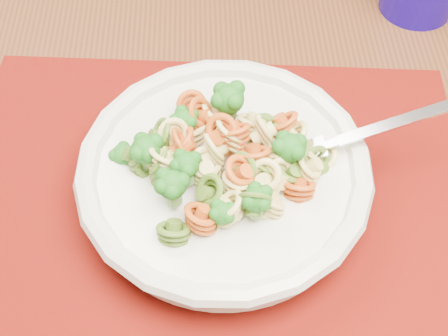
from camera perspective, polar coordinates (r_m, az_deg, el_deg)
name	(u,v)px	position (r m, az deg, el deg)	size (l,w,h in m)	color
dining_table	(162,173)	(0.72, -5.69, -0.46)	(1.56, 1.32, 0.73)	#502C16
placemat	(209,208)	(0.57, -1.35, -3.64)	(0.47, 0.37, 0.00)	#550F03
pasta_bowl	(224,175)	(0.55, 0.00, -0.61)	(0.26, 0.26, 0.05)	beige
pasta_broccoli_heap	(224,164)	(0.54, 0.00, 0.37)	(0.22, 0.22, 0.06)	#ECD574
fork	(311,150)	(0.55, 7.99, 1.64)	(0.19, 0.02, 0.01)	silver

